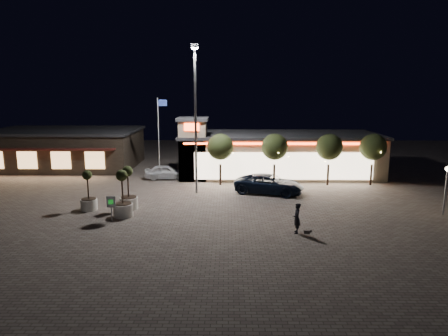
{
  "coord_description": "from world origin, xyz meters",
  "views": [
    {
      "loc": [
        4.69,
        -25.32,
        8.65
      ],
      "look_at": [
        4.39,
        6.0,
        2.56
      ],
      "focal_mm": 32.0,
      "sensor_mm": 36.0,
      "label": 1
    }
  ],
  "objects_px": {
    "planter_mid": "(123,202)",
    "planter_left": "(89,198)",
    "white_sedan": "(166,172)",
    "valet_sign": "(111,204)",
    "pedestrian": "(297,218)",
    "pickup_truck": "(269,184)"
  },
  "relations": [
    {
      "from": "pickup_truck",
      "to": "planter_mid",
      "type": "bearing_deg",
      "value": 138.62
    },
    {
      "from": "pedestrian",
      "to": "valet_sign",
      "type": "height_order",
      "value": "pedestrian"
    },
    {
      "from": "planter_left",
      "to": "planter_mid",
      "type": "xyz_separation_m",
      "value": [
        2.93,
        -1.52,
        0.11
      ]
    },
    {
      "from": "pedestrian",
      "to": "planter_left",
      "type": "height_order",
      "value": "planter_left"
    },
    {
      "from": "planter_left",
      "to": "planter_mid",
      "type": "bearing_deg",
      "value": -27.48
    },
    {
      "from": "pedestrian",
      "to": "planter_left",
      "type": "relative_size",
      "value": 0.63
    },
    {
      "from": "white_sedan",
      "to": "planter_mid",
      "type": "bearing_deg",
      "value": 173.35
    },
    {
      "from": "white_sedan",
      "to": "valet_sign",
      "type": "bearing_deg",
      "value": 171.85
    },
    {
      "from": "pedestrian",
      "to": "white_sedan",
      "type": "bearing_deg",
      "value": -140.95
    },
    {
      "from": "planter_mid",
      "to": "valet_sign",
      "type": "bearing_deg",
      "value": -111.09
    },
    {
      "from": "planter_mid",
      "to": "planter_left",
      "type": "bearing_deg",
      "value": 152.52
    },
    {
      "from": "pickup_truck",
      "to": "pedestrian",
      "type": "xyz_separation_m",
      "value": [
        0.73,
        -9.68,
        0.13
      ]
    },
    {
      "from": "white_sedan",
      "to": "valet_sign",
      "type": "xyz_separation_m",
      "value": [
        -1.65,
        -13.18,
        0.53
      ]
    },
    {
      "from": "pedestrian",
      "to": "planter_mid",
      "type": "distance_m",
      "value": 11.98
    },
    {
      "from": "planter_left",
      "to": "planter_mid",
      "type": "distance_m",
      "value": 3.3
    },
    {
      "from": "pickup_truck",
      "to": "pedestrian",
      "type": "height_order",
      "value": "pedestrian"
    },
    {
      "from": "pickup_truck",
      "to": "planter_left",
      "type": "distance_m",
      "value": 14.63
    },
    {
      "from": "white_sedan",
      "to": "valet_sign",
      "type": "distance_m",
      "value": 13.3
    },
    {
      "from": "valet_sign",
      "to": "planter_left",
      "type": "bearing_deg",
      "value": 131.93
    },
    {
      "from": "pedestrian",
      "to": "pickup_truck",
      "type": "bearing_deg",
      "value": -171.06
    },
    {
      "from": "white_sedan",
      "to": "planter_mid",
      "type": "relative_size",
      "value": 1.27
    },
    {
      "from": "pickup_truck",
      "to": "planter_mid",
      "type": "xyz_separation_m",
      "value": [
        -10.82,
        -6.5,
        0.22
      ]
    }
  ]
}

